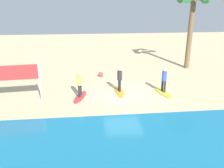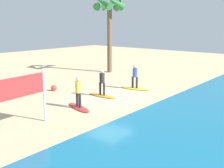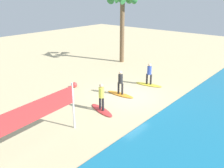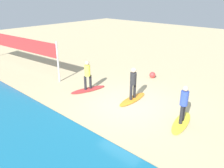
{
  "view_description": "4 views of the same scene",
  "coord_description": "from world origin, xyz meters",
  "px_view_note": "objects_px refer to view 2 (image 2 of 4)",
  "views": [
    {
      "loc": [
        2.26,
        14.2,
        5.9
      ],
      "look_at": [
        0.82,
        0.56,
        0.96
      ],
      "focal_mm": 37.4,
      "sensor_mm": 36.0,
      "label": 1
    },
    {
      "loc": [
        12.38,
        10.63,
        4.49
      ],
      "look_at": [
        0.71,
        0.8,
        1.07
      ],
      "focal_mm": 43.15,
      "sensor_mm": 36.0,
      "label": 2
    },
    {
      "loc": [
        12.53,
        9.26,
        6.59
      ],
      "look_at": [
        1.19,
        -0.36,
        1.1
      ],
      "focal_mm": 39.47,
      "sensor_mm": 36.0,
      "label": 3
    },
    {
      "loc": [
        -6.09,
        8.1,
        5.1
      ],
      "look_at": [
        0.94,
        0.31,
        0.91
      ],
      "focal_mm": 36.34,
      "sensor_mm": 36.0,
      "label": 4
    }
  ],
  "objects_px": {
    "surfer_red": "(78,90)",
    "surfer_yellow": "(135,75)",
    "surfboard_orange": "(102,96)",
    "surfer_orange": "(102,80)",
    "beach_ball": "(54,88)",
    "surfboard_red": "(79,107)",
    "surfboard_yellow": "(135,88)",
    "palm_tree": "(109,11)"
  },
  "relations": [
    {
      "from": "surfer_orange",
      "to": "surfer_red",
      "type": "relative_size",
      "value": 1.0
    },
    {
      "from": "surfer_yellow",
      "to": "surfboard_orange",
      "type": "bearing_deg",
      "value": -8.68
    },
    {
      "from": "surfer_orange",
      "to": "surfboard_red",
      "type": "distance_m",
      "value": 2.9
    },
    {
      "from": "surfboard_yellow",
      "to": "palm_tree",
      "type": "height_order",
      "value": "palm_tree"
    },
    {
      "from": "surfboard_yellow",
      "to": "surfboard_red",
      "type": "relative_size",
      "value": 1.0
    },
    {
      "from": "palm_tree",
      "to": "surfboard_yellow",
      "type": "bearing_deg",
      "value": 54.96
    },
    {
      "from": "surfer_orange",
      "to": "surfboard_red",
      "type": "relative_size",
      "value": 0.78
    },
    {
      "from": "surfer_yellow",
      "to": "palm_tree",
      "type": "relative_size",
      "value": 0.23
    },
    {
      "from": "surfboard_yellow",
      "to": "palm_tree",
      "type": "relative_size",
      "value": 0.3
    },
    {
      "from": "surfer_yellow",
      "to": "surfer_red",
      "type": "xyz_separation_m",
      "value": [
        5.56,
        0.23,
        0.0
      ]
    },
    {
      "from": "surfboard_yellow",
      "to": "surfboard_orange",
      "type": "height_order",
      "value": "same"
    },
    {
      "from": "beach_ball",
      "to": "surfboard_red",
      "type": "bearing_deg",
      "value": 69.27
    },
    {
      "from": "surfer_red",
      "to": "surfer_yellow",
      "type": "bearing_deg",
      "value": -177.64
    },
    {
      "from": "surfer_orange",
      "to": "surfboard_orange",
      "type": "bearing_deg",
      "value": -116.57
    },
    {
      "from": "surfer_yellow",
      "to": "surfboard_orange",
      "type": "height_order",
      "value": "surfer_yellow"
    },
    {
      "from": "surfboard_yellow",
      "to": "surfboard_red",
      "type": "height_order",
      "value": "same"
    },
    {
      "from": "surfboard_orange",
      "to": "surfer_red",
      "type": "distance_m",
      "value": 2.9
    },
    {
      "from": "palm_tree",
      "to": "surfer_yellow",
      "type": "bearing_deg",
      "value": 54.96
    },
    {
      "from": "surfer_red",
      "to": "palm_tree",
      "type": "bearing_deg",
      "value": -147.88
    },
    {
      "from": "surfboard_yellow",
      "to": "surfer_red",
      "type": "relative_size",
      "value": 1.28
    },
    {
      "from": "surfboard_orange",
      "to": "surfer_red",
      "type": "relative_size",
      "value": 1.28
    },
    {
      "from": "surfer_orange",
      "to": "surfboard_yellow",
      "type": "bearing_deg",
      "value": 171.32
    },
    {
      "from": "palm_tree",
      "to": "beach_ball",
      "type": "bearing_deg",
      "value": 13.05
    },
    {
      "from": "surfer_yellow",
      "to": "beach_ball",
      "type": "xyz_separation_m",
      "value": [
        3.97,
        -3.96,
        -0.84
      ]
    },
    {
      "from": "surfboard_red",
      "to": "beach_ball",
      "type": "bearing_deg",
      "value": 174.79
    },
    {
      "from": "surfer_orange",
      "to": "surfer_red",
      "type": "distance_m",
      "value": 2.73
    },
    {
      "from": "surfer_red",
      "to": "surfer_orange",
      "type": "bearing_deg",
      "value": -165.7
    },
    {
      "from": "surfboard_red",
      "to": "surfer_red",
      "type": "distance_m",
      "value": 0.99
    },
    {
      "from": "surfer_yellow",
      "to": "beach_ball",
      "type": "height_order",
      "value": "surfer_yellow"
    },
    {
      "from": "surfer_red",
      "to": "palm_tree",
      "type": "relative_size",
      "value": 0.23
    },
    {
      "from": "surfboard_red",
      "to": "beach_ball",
      "type": "distance_m",
      "value": 4.48
    },
    {
      "from": "surfboard_yellow",
      "to": "surfboard_orange",
      "type": "xyz_separation_m",
      "value": [
        2.91,
        -0.44,
        0.0
      ]
    },
    {
      "from": "beach_ball",
      "to": "surfer_red",
      "type": "bearing_deg",
      "value": 69.27
    },
    {
      "from": "surfboard_orange",
      "to": "surfer_red",
      "type": "bearing_deg",
      "value": -78.39
    },
    {
      "from": "surfboard_orange",
      "to": "beach_ball",
      "type": "relative_size",
      "value": 5.28
    },
    {
      "from": "surfboard_yellow",
      "to": "surfboard_orange",
      "type": "bearing_deg",
      "value": -110.09
    },
    {
      "from": "surfer_yellow",
      "to": "surfboard_orange",
      "type": "xyz_separation_m",
      "value": [
        2.91,
        -0.44,
        -0.99
      ]
    },
    {
      "from": "surfboard_yellow",
      "to": "surfer_red",
      "type": "distance_m",
      "value": 5.65
    },
    {
      "from": "surfboard_yellow",
      "to": "surfer_yellow",
      "type": "xyz_separation_m",
      "value": [
        0.0,
        0.0,
        0.99
      ]
    },
    {
      "from": "surfboard_red",
      "to": "surfer_red",
      "type": "relative_size",
      "value": 1.28
    },
    {
      "from": "surfer_red",
      "to": "beach_ball",
      "type": "bearing_deg",
      "value": -110.73
    },
    {
      "from": "surfboard_yellow",
      "to": "surfboard_red",
      "type": "xyz_separation_m",
      "value": [
        5.56,
        0.23,
        0.0
      ]
    }
  ]
}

